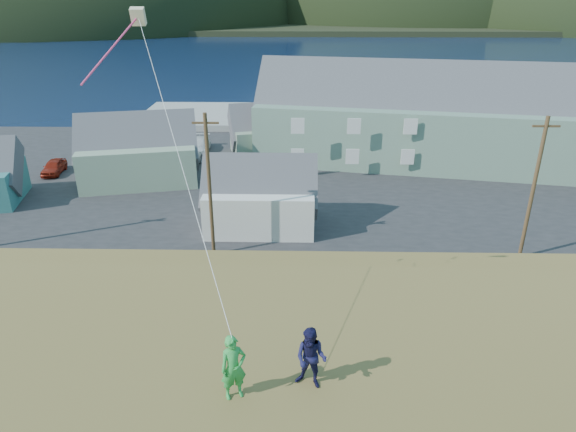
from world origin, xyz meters
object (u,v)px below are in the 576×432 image
object	(u,v)px
shed_palegreen_far	(277,131)
kite_flyer_green	(233,368)
lodge	(431,118)
wharf	(240,116)
shed_palegreen_near	(138,152)
kite_flyer_navy	(311,358)
shed_white	(260,195)

from	to	relation	value
shed_palegreen_far	kite_flyer_green	bearing A→B (deg)	-103.51
lodge	kite_flyer_green	distance (m)	42.99
wharf	kite_flyer_green	xyz separation A→B (m)	(6.44, -58.78, 7.59)
shed_palegreen_near	kite_flyer_navy	world-z (taller)	kite_flyer_navy
shed_palegreen_near	kite_flyer_navy	distance (m)	37.28
lodge	shed_palegreen_near	size ratio (longest dim) A/B	3.07
wharf	lodge	xyz separation A→B (m)	(20.80, -18.40, 4.16)
kite_flyer_green	wharf	bearing A→B (deg)	72.36
lodge	kite_flyer_navy	bearing A→B (deg)	-97.39
wharf	lodge	world-z (taller)	lodge
shed_palegreen_near	kite_flyer_navy	bearing A→B (deg)	-79.29
lodge	kite_flyer_green	xyz separation A→B (m)	(-14.36, -40.38, 3.43)
shed_palegreen_far	kite_flyer_green	world-z (taller)	kite_flyer_green
kite_flyer_navy	kite_flyer_green	bearing A→B (deg)	-147.86
kite_flyer_navy	lodge	bearing A→B (deg)	92.17
lodge	shed_white	world-z (taller)	lodge
shed_white	kite_flyer_navy	size ratio (longest dim) A/B	5.03
lodge	kite_flyer_navy	distance (m)	42.04
shed_palegreen_near	kite_flyer_green	world-z (taller)	kite_flyer_green
shed_palegreen_far	kite_flyer_green	size ratio (longest dim) A/B	6.47
kite_flyer_navy	shed_palegreen_near	bearing A→B (deg)	132.89
shed_palegreen_near	shed_white	size ratio (longest dim) A/B	1.41
shed_palegreen_far	shed_white	bearing A→B (deg)	-106.11
lodge	kite_flyer_green	size ratio (longest dim) A/B	20.99
shed_white	shed_palegreen_near	bearing A→B (deg)	140.58
wharf	shed_palegreen_far	xyz separation A→B (m)	(5.68, -15.79, 2.07)
lodge	shed_white	size ratio (longest dim) A/B	4.32
wharf	shed_white	size ratio (longest dim) A/B	3.19
shed_palegreen_near	shed_white	world-z (taller)	shed_palegreen_near
wharf	shed_white	world-z (taller)	shed_white
lodge	kite_flyer_green	world-z (taller)	lodge
shed_palegreen_near	shed_white	distance (m)	14.94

